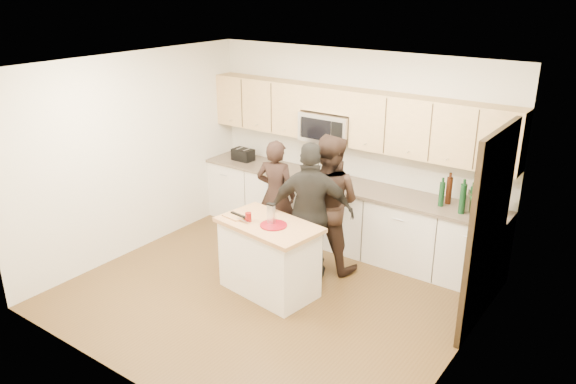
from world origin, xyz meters
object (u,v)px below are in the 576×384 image
Objects in this scene: toaster at (243,155)px; woman_center at (328,203)px; woman_left at (276,194)px; woman_right at (311,213)px; island at (269,257)px.

woman_center is at bearing -18.69° from toaster.
woman_left is 1.05m from woman_right.
woman_left is at bearing -14.08° from woman_center.
woman_center is 1.01× the size of woman_right.
island is 2.42m from toaster.
woman_left is 0.92m from woman_center.
toaster is 0.21× the size of woman_left.
woman_left is (-0.69, 1.06, 0.32)m from island.
woman_center is (1.94, -0.66, -0.13)m from toaster.
woman_left is at bearing 130.79° from island.
woman_right is (0.01, -0.39, -0.01)m from woman_center.
woman_center reaches higher than woman_left.
island is at bearing 70.10° from woman_center.
toaster is 0.18× the size of woman_right.
woman_center reaches higher than woman_right.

